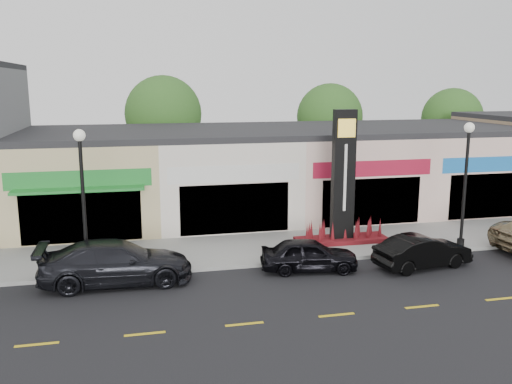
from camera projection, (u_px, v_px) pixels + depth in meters
ground at (307, 282)px, 20.12m from camera, size 120.00×120.00×0.00m
sidewalk at (277, 247)px, 24.27m from camera, size 52.00×4.30×0.15m
curb at (291, 262)px, 22.12m from camera, size 52.00×0.20×0.15m
shop_beige at (88, 177)px, 28.77m from camera, size 7.00×10.85×4.80m
shop_cream at (219, 172)px, 30.30m from camera, size 7.00×10.01×4.80m
shop_pink_w at (336, 168)px, 31.82m from camera, size 7.00×10.01×4.80m
shop_pink_e at (443, 164)px, 33.34m from camera, size 7.00×10.01×4.80m
tree_rear_west at (164, 114)px, 36.88m from camera, size 5.20×5.20×7.83m
tree_rear_mid at (330, 117)px, 39.55m from camera, size 4.80×4.80×7.29m
tree_rear_east at (452, 118)px, 41.77m from camera, size 4.60×4.60×6.94m
lamp_west_near at (83, 187)px, 20.10m from camera, size 0.44×0.44×5.47m
lamp_east_near at (466, 172)px, 23.57m from camera, size 0.44×0.44×5.47m
pylon_sign at (343, 196)px, 24.34m from camera, size 4.20×1.30×6.00m
car_dark_sedan at (116, 262)px, 19.87m from camera, size 2.27×5.53×1.60m
car_black_sedan at (309, 255)px, 21.27m from camera, size 2.09×3.99×1.30m
car_black_conv at (423, 251)px, 21.65m from camera, size 2.04×4.16×1.31m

